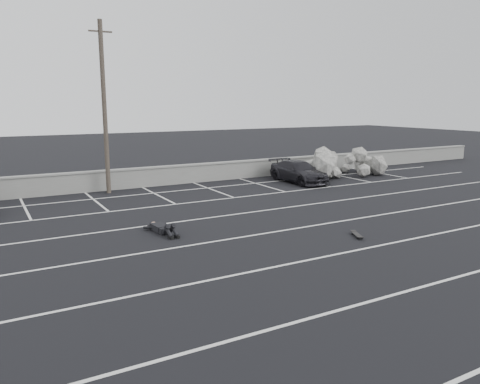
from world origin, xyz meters
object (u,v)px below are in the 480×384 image
person (159,225)px  riprap_pile (338,168)px  car_right (299,172)px  utility_pole (104,108)px  trash_bin (322,166)px  skateboard (357,235)px

person → riprap_pile: bearing=19.3°
car_right → riprap_pile: size_ratio=0.68×
utility_pole → person: size_ratio=3.41×
utility_pole → person: (-0.23, -8.11, -4.01)m
trash_bin → person: bearing=-150.1°
trash_bin → skateboard: (-8.15, -11.90, -0.45)m
car_right → utility_pole: (-10.31, 2.10, 3.64)m
person → car_right: bearing=24.2°
riprap_pile → person: bearing=-155.2°
riprap_pile → utility_pole: bearing=172.5°
trash_bin → skateboard: 14.43m
car_right → person: bearing=-150.7°
skateboard → riprap_pile: bearing=76.2°
car_right → skateboard: 11.14m
utility_pole → trash_bin: utility_pole is taller
utility_pole → skateboard: (5.41, -12.09, -4.18)m
car_right → person: size_ratio=1.71×
car_right → trash_bin: (3.25, 1.91, -0.09)m
trash_bin → person: trash_bin is taller
car_right → trash_bin: 3.77m
trash_bin → person: size_ratio=0.42×
utility_pole → riprap_pile: bearing=-7.5°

